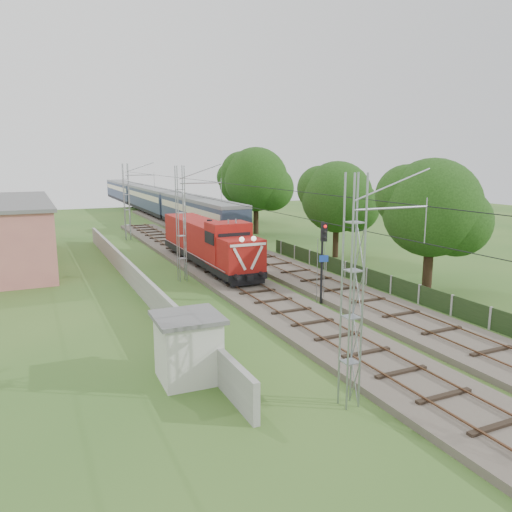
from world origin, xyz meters
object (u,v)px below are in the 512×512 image
locomotive (208,242)px  relay_hut (188,347)px  coach_rake (151,198)px  signal_post (323,248)px

locomotive → relay_hut: (-7.40, -18.71, -0.79)m
locomotive → relay_hut: size_ratio=6.08×
coach_rake → relay_hut: size_ratio=26.39×
locomotive → coach_rake: locomotive is taller
coach_rake → locomotive: bearing=-97.1°
coach_rake → relay_hut: coach_rake is taller
coach_rake → signal_post: signal_post is taller
locomotive → relay_hut: locomotive is taller
locomotive → signal_post: 12.49m
signal_post → relay_hut: (-10.21, -6.61, -2.05)m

